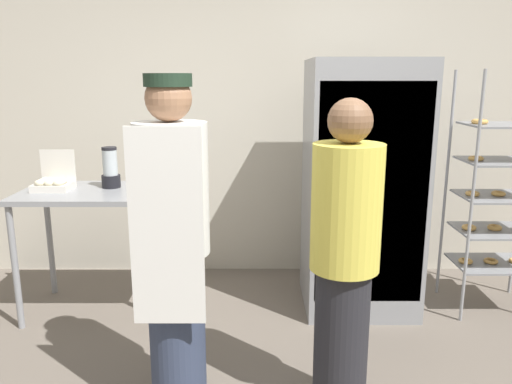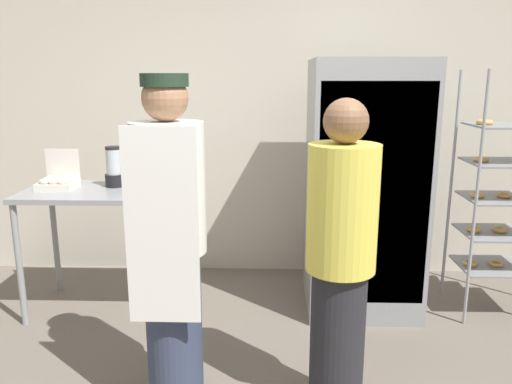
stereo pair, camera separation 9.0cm
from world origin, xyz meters
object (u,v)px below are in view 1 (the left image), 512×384
person_baker (172,241)px  person_customer (343,260)px  donut_box (51,183)px  blender_pitcher (109,170)px  refrigerator (359,187)px  baking_rack (496,196)px

person_baker → person_customer: 0.85m
donut_box → blender_pitcher: 0.40m
refrigerator → baking_rack: refrigerator is taller
baking_rack → person_baker: (-2.15, -1.10, 0.04)m
blender_pitcher → person_customer: 1.93m
refrigerator → person_baker: bearing=-135.6°
person_baker → person_customer: (0.84, -0.08, -0.07)m
blender_pitcher → donut_box: bearing=-168.1°
person_baker → refrigerator: bearing=44.4°
baking_rack → person_baker: 2.41m
donut_box → person_baker: size_ratio=0.16×
person_baker → blender_pitcher: bearing=118.9°
person_baker → person_customer: bearing=-5.6°
refrigerator → baking_rack: bearing=-2.8°
donut_box → person_baker: (1.02, -1.06, -0.07)m
donut_box → person_customer: person_customer is taller
person_baker → baking_rack: bearing=27.2°
baking_rack → refrigerator: bearing=177.2°
donut_box → person_baker: person_baker is taller
blender_pitcher → person_baker: 1.32m
person_customer → blender_pitcher: bearing=140.2°
refrigerator → person_baker: (-1.17, -1.15, -0.02)m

